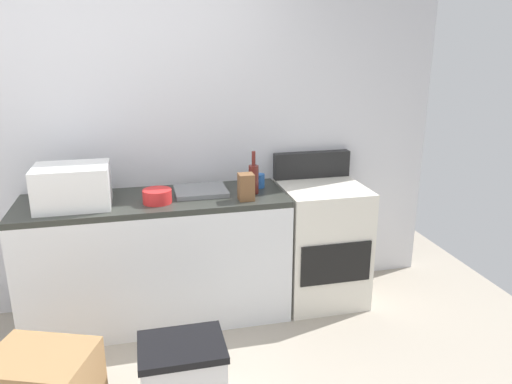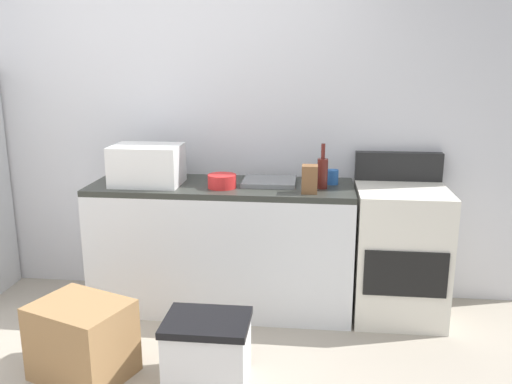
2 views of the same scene
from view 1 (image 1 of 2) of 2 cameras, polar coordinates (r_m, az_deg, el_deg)
The scene contains 10 objects.
wall_back at distance 3.67m, azimuth -17.03°, elevation 6.57°, with size 5.00×0.10×2.60m, color silver.
kitchen_counter at distance 3.58m, azimuth -11.29°, elevation -7.58°, with size 1.80×0.60×0.90m.
stove_oven at distance 3.80m, azimuth 7.47°, elevation -5.62°, with size 0.60×0.61×1.10m.
microwave at distance 3.35m, azimuth -20.41°, elevation 0.61°, with size 0.46×0.34×0.27m, color white.
sink_basin at distance 3.48m, azimuth -6.41°, elevation 0.14°, with size 0.36×0.32×0.03m, color slate.
wine_bottle at distance 3.42m, azimuth -0.28°, elevation 1.61°, with size 0.07×0.07×0.30m.
coffee_mug at distance 3.57m, azimuth 0.36°, elevation 1.30°, with size 0.08×0.08×0.10m, color #2659A5.
knife_block at distance 3.29m, azimuth -1.15°, elevation 0.59°, with size 0.10×0.10×0.18m, color brown.
mixing_bowl at distance 3.30m, azimuth -11.32°, elevation -0.47°, with size 0.19×0.19×0.09m, color red.
storage_bin at distance 2.89m, azimuth -8.43°, elevation -20.01°, with size 0.46×0.36×0.38m.
Camera 1 is at (0.24, -2.06, 1.93)m, focal length 34.66 mm.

